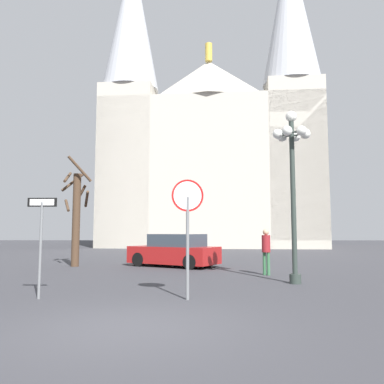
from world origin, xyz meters
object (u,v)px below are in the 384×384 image
one_way_arrow_sign (41,234)px  street_lamp (292,166)px  parked_car_near_red (174,251)px  pedestrian_walking (266,247)px  cathedral (211,145)px  stop_sign (188,214)px  bare_tree (76,214)px

one_way_arrow_sign → street_lamp: street_lamp is taller
one_way_arrow_sign → street_lamp: (6.93, 2.87, 2.18)m
parked_car_near_red → pedestrian_walking: size_ratio=2.60×
cathedral → parked_car_near_red: (-2.34, -21.97, -9.90)m
stop_sign → bare_tree: bearing=122.8°
bare_tree → pedestrian_walking: bearing=-21.9°
stop_sign → street_lamp: street_lamp is taller
cathedral → pedestrian_walking: size_ratio=18.92×
stop_sign → one_way_arrow_sign: stop_sign is taller
street_lamp → parked_car_near_red: 7.73m
bare_tree → pedestrian_walking: (8.32, -3.34, -1.39)m
pedestrian_walking → bare_tree: bearing=158.1°
street_lamp → cathedral: bearing=93.8°
street_lamp → bare_tree: (-8.83, 5.68, -1.32)m
street_lamp → pedestrian_walking: bearing=102.2°
cathedral → parked_car_near_red: bearing=-96.1°
one_way_arrow_sign → street_lamp: 7.81m
stop_sign → bare_tree: bare_tree is taller
stop_sign → street_lamp: (3.30, 2.91, 1.69)m
pedestrian_walking → stop_sign: bearing=-118.0°
stop_sign → pedestrian_walking: 6.03m
cathedral → stop_sign: 31.83m
cathedral → street_lamp: size_ratio=5.85×
one_way_arrow_sign → cathedral: bearing=80.5°
street_lamp → stop_sign: bearing=-138.5°
street_lamp → pedestrian_walking: street_lamp is taller
street_lamp → parked_car_near_red: bearing=126.1°
stop_sign → street_lamp: bearing=41.5°
stop_sign → parked_car_near_red: size_ratio=0.65×
street_lamp → pedestrian_walking: 3.61m
cathedral → street_lamp: cathedral is taller
bare_tree → pedestrian_walking: size_ratio=2.97×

